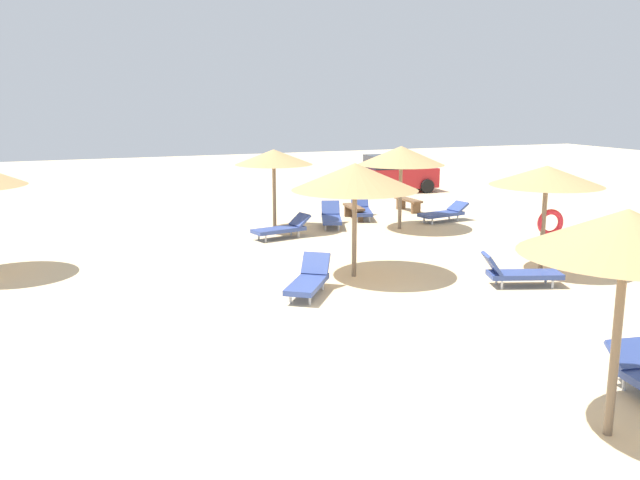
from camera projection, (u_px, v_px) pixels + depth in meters
name	position (u px, v px, depth m)	size (l,w,h in m)	color
ground_plane	(379.00, 331.00, 13.05)	(80.00, 80.00, 0.00)	beige
parasol_0	(274.00, 157.00, 22.40)	(2.57, 2.57, 2.70)	#75604C
parasol_1	(401.00, 156.00, 22.61)	(2.89, 2.89, 2.79)	#75604C
parasol_3	(355.00, 177.00, 16.53)	(3.10, 3.10, 2.83)	#75604C
parasol_4	(547.00, 177.00, 16.99)	(2.80, 2.80, 2.72)	#75604C
parasol_5	(627.00, 233.00, 8.52)	(2.66, 2.66, 3.05)	#75604C
lounger_0	(282.00, 228.00, 21.55)	(1.98, 1.04, 0.71)	#33478C
lounger_1	(444.00, 213.00, 24.38)	(1.99, 0.97, 0.66)	#33478C
lounger_3	(309.00, 280.00, 15.42)	(1.59, 1.87, 0.81)	#33478C
lounger_4	(519.00, 273.00, 16.08)	(1.95, 1.22, 0.81)	#33478C
lounger_6	(331.00, 217.00, 23.46)	(1.25, 1.97, 0.78)	#33478C
lounger_7	(361.00, 210.00, 25.01)	(1.22, 1.95, 0.81)	#33478C
bench_0	(408.00, 202.00, 26.56)	(0.46, 1.51, 0.49)	brown
bench_2	(354.00, 210.00, 24.85)	(0.60, 1.54, 0.49)	brown
parked_car	(392.00, 174.00, 31.82)	(4.12, 2.23, 1.72)	#B21E23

